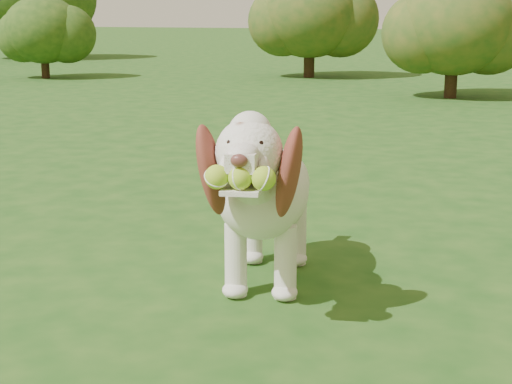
% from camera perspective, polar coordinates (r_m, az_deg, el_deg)
% --- Properties ---
extents(ground, '(80.00, 80.00, 0.00)m').
position_cam_1_polar(ground, '(2.90, -11.29, -7.43)').
color(ground, '#184614').
rests_on(ground, ground).
extents(dog, '(0.47, 1.07, 0.70)m').
position_cam_1_polar(dog, '(2.84, 0.65, 0.22)').
color(dog, silver).
rests_on(dog, ground).
extents(shrub_a, '(1.17, 1.17, 1.21)m').
position_cam_1_polar(shrub_a, '(12.29, -15.23, 11.30)').
color(shrub_a, '#382314').
rests_on(shrub_a, ground).
extents(shrub_c, '(1.40, 1.40, 1.45)m').
position_cam_1_polar(shrub_c, '(9.45, 14.21, 11.80)').
color(shrub_c, '#382314').
rests_on(shrub_c, ground).
extents(shrub_b, '(1.57, 1.57, 1.62)m').
position_cam_1_polar(shrub_b, '(12.05, 3.94, 12.85)').
color(shrub_b, '#382314').
rests_on(shrub_b, ground).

